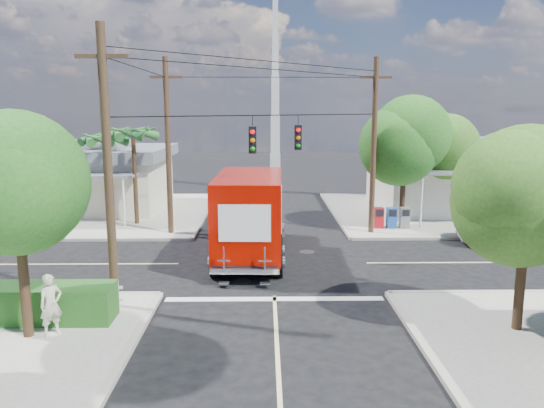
{
  "coord_description": "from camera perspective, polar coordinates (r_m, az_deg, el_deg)",
  "views": [
    {
      "loc": [
        -0.33,
        -21.65,
        6.43
      ],
      "look_at": [
        0.0,
        2.0,
        2.2
      ],
      "focal_mm": 35.0,
      "sensor_mm": 36.0,
      "label": 1
    }
  ],
  "objects": [
    {
      "name": "radio_tower",
      "position": [
        41.66,
        0.35,
        9.05
      ],
      "size": [
        0.8,
        0.8,
        17.0
      ],
      "color": "silver",
      "rests_on": "ground"
    },
    {
      "name": "palm_nw_back",
      "position": [
        32.04,
        -17.55,
        6.53
      ],
      "size": [
        3.01,
        3.08,
        5.19
      ],
      "color": "#422D1C",
      "rests_on": "sidewalk_nw"
    },
    {
      "name": "vending_boxes",
      "position": [
        29.24,
        12.73,
        -1.43
      ],
      "size": [
        1.9,
        0.5,
        1.1
      ],
      "color": "#A11018",
      "rests_on": "sidewalk_ne"
    },
    {
      "name": "sidewalk_ne",
      "position": [
        34.99,
        17.91,
        -0.83
      ],
      "size": [
        14.12,
        14.12,
        0.14
      ],
      "color": "gray",
      "rests_on": "ground"
    },
    {
      "name": "tree_ne_front",
      "position": [
        29.44,
        14.14,
        6.59
      ],
      "size": [
        4.21,
        4.14,
        6.66
      ],
      "color": "#422D1C",
      "rests_on": "sidewalk_ne"
    },
    {
      "name": "tree_ne_back",
      "position": [
        32.32,
        17.58,
        5.69
      ],
      "size": [
        3.77,
        3.66,
        5.82
      ],
      "color": "#422D1C",
      "rests_on": "sidewalk_ne"
    },
    {
      "name": "utility_poles",
      "position": [
        23.35,
        -3.89,
        5.8
      ],
      "size": [
        12.0,
        10.68,
        9.0
      ],
      "color": "#473321",
      "rests_on": "ground"
    },
    {
      "name": "picket_fence",
      "position": [
        18.61,
        -24.73,
        -8.81
      ],
      "size": [
        5.94,
        0.06,
        1.0
      ],
      "color": "silver",
      "rests_on": "sidewalk_sw"
    },
    {
      "name": "hedge_sw",
      "position": [
        18.01,
        -26.35,
        -9.54
      ],
      "size": [
        6.2,
        1.2,
        1.1
      ],
      "primitive_type": "cube",
      "color": "#1C4F1B",
      "rests_on": "sidewalk_sw"
    },
    {
      "name": "ground",
      "position": [
        22.58,
        0.07,
        -6.4
      ],
      "size": [
        120.0,
        120.0,
        0.0
      ],
      "primitive_type": "plane",
      "color": "black",
      "rests_on": "ground"
    },
    {
      "name": "building_ne",
      "position": [
        36.21,
        19.99,
        3.01
      ],
      "size": [
        11.8,
        10.2,
        4.5
      ],
      "color": "silver",
      "rests_on": "sidewalk_ne"
    },
    {
      "name": "delivery_truck",
      "position": [
        23.21,
        -2.32,
        -1.13
      ],
      "size": [
        3.01,
        8.72,
        3.73
      ],
      "color": "black",
      "rests_on": "ground"
    },
    {
      "name": "sidewalk_nw",
      "position": [
        34.78,
        -18.44,
        -0.92
      ],
      "size": [
        14.12,
        14.12,
        0.14
      ],
      "color": "gray",
      "rests_on": "ground"
    },
    {
      "name": "building_nw",
      "position": [
        36.3,
        -19.57,
        2.89
      ],
      "size": [
        10.8,
        10.2,
        4.3
      ],
      "color": "beige",
      "rests_on": "sidewalk_nw"
    },
    {
      "name": "pedestrian",
      "position": [
        16.37,
        -22.68,
        -9.96
      ],
      "size": [
        0.76,
        0.76,
        1.77
      ],
      "primitive_type": "imported",
      "rotation": [
        0.0,
        0.0,
        0.78
      ],
      "color": "beige",
      "rests_on": "sidewalk_sw"
    },
    {
      "name": "road_markings",
      "position": [
        21.18,
        0.13,
        -7.52
      ],
      "size": [
        32.0,
        32.0,
        0.01
      ],
      "color": "beige",
      "rests_on": "ground"
    },
    {
      "name": "parked_car",
      "position": [
        27.95,
        24.49,
        -2.58
      ],
      "size": [
        5.54,
        3.34,
        1.44
      ],
      "primitive_type": "imported",
      "rotation": [
        0.0,
        0.0,
        1.38
      ],
      "color": "silver",
      "rests_on": "ground"
    },
    {
      "name": "tree_sw_front",
      "position": [
        15.74,
        -25.84,
        1.46
      ],
      "size": [
        3.88,
        3.78,
        6.03
      ],
      "color": "#422D1C",
      "rests_on": "sidewalk_sw"
    },
    {
      "name": "palm_nw_front",
      "position": [
        30.05,
        -14.72,
        7.16
      ],
      "size": [
        3.01,
        3.08,
        5.59
      ],
      "color": "#422D1C",
      "rests_on": "sidewalk_nw"
    },
    {
      "name": "tree_se",
      "position": [
        16.34,
        25.9,
        0.71
      ],
      "size": [
        3.67,
        3.54,
        5.62
      ],
      "color": "#422D1C",
      "rests_on": "sidewalk_se"
    }
  ]
}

